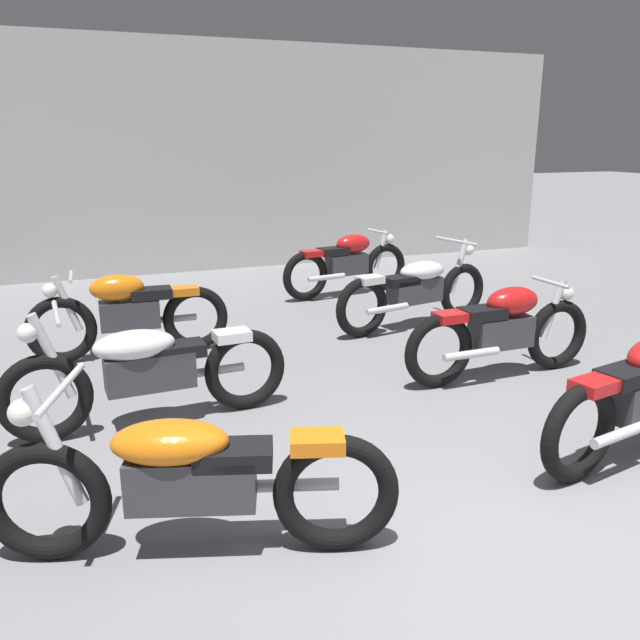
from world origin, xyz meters
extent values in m
plane|color=gray|center=(0.00, 0.00, 0.00)|extent=(60.00, 60.00, 0.00)
cube|color=#B2B2AD|center=(0.00, 8.53, 1.80)|extent=(13.13, 0.24, 3.60)
torus|color=black|center=(-2.30, 1.12, 0.34)|extent=(0.67, 0.31, 0.67)
torus|color=black|center=(-0.87, 0.65, 0.34)|extent=(0.67, 0.31, 0.67)
cylinder|color=silver|center=(-2.22, 1.09, 0.65)|extent=(0.28, 0.15, 0.66)
cube|color=#38383D|center=(-1.59, 0.88, 0.44)|extent=(0.70, 0.44, 0.28)
ellipsoid|color=orange|center=(-1.68, 0.91, 0.66)|extent=(0.67, 0.49, 0.22)
cube|color=black|center=(-1.38, 0.81, 0.57)|extent=(0.46, 0.35, 0.10)
cube|color=orange|center=(-0.97, 0.68, 0.64)|extent=(0.33, 0.28, 0.08)
cylinder|color=silver|center=(-2.16, 1.07, 0.96)|extent=(0.25, 0.66, 0.04)
sphere|color=white|center=(-2.35, 1.14, 0.84)|extent=(0.14, 0.14, 0.14)
cylinder|color=silver|center=(-1.07, 0.85, 0.32)|extent=(0.54, 0.24, 0.07)
torus|color=black|center=(-2.32, 2.60, 0.34)|extent=(0.67, 0.14, 0.67)
torus|color=black|center=(-0.82, 2.66, 0.34)|extent=(0.67, 0.14, 0.67)
cylinder|color=silver|center=(-2.24, 2.60, 0.65)|extent=(0.28, 0.08, 0.66)
cube|color=#38383D|center=(-1.57, 2.63, 0.44)|extent=(0.67, 0.27, 0.28)
ellipsoid|color=white|center=(-1.67, 2.62, 0.66)|extent=(0.61, 0.35, 0.22)
cube|color=black|center=(-1.35, 2.64, 0.57)|extent=(0.41, 0.26, 0.10)
cube|color=white|center=(-0.92, 2.66, 0.64)|extent=(0.29, 0.21, 0.08)
cylinder|color=silver|center=(-2.18, 2.60, 0.96)|extent=(0.06, 0.68, 0.04)
sphere|color=white|center=(-2.38, 2.59, 0.84)|extent=(0.14, 0.14, 0.14)
cylinder|color=silver|center=(-1.08, 2.78, 0.32)|extent=(0.55, 0.09, 0.07)
torus|color=black|center=(-2.19, 4.38, 0.34)|extent=(0.67, 0.13, 0.67)
torus|color=black|center=(-0.89, 4.34, 0.34)|extent=(0.67, 0.13, 0.67)
cylinder|color=silver|center=(-2.11, 4.38, 0.59)|extent=(0.25, 0.08, 0.56)
cube|color=#38383D|center=(-1.54, 4.36, 0.44)|extent=(0.58, 0.26, 0.28)
ellipsoid|color=orange|center=(-1.64, 4.37, 0.72)|extent=(0.53, 0.30, 0.26)
cube|color=black|center=(-1.32, 4.35, 0.64)|extent=(0.41, 0.25, 0.10)
cube|color=orange|center=(-0.99, 4.34, 0.64)|extent=(0.29, 0.21, 0.08)
cylinder|color=silver|center=(-2.05, 4.38, 0.85)|extent=(0.05, 0.48, 0.04)
sphere|color=white|center=(-2.25, 4.39, 0.73)|extent=(0.14, 0.14, 0.14)
cylinder|color=silver|center=(-1.14, 4.48, 0.32)|extent=(0.55, 0.09, 0.07)
torus|color=black|center=(0.85, 0.75, 0.34)|extent=(0.68, 0.23, 0.67)
cube|color=black|center=(1.27, 0.83, 0.64)|extent=(0.44, 0.31, 0.10)
cube|color=red|center=(0.95, 0.77, 0.64)|extent=(0.31, 0.25, 0.08)
cylinder|color=silver|center=(1.12, 0.67, 0.32)|extent=(0.55, 0.17, 0.07)
torus|color=black|center=(2.18, 2.51, 0.34)|extent=(0.67, 0.11, 0.67)
torus|color=black|center=(0.88, 2.50, 0.34)|extent=(0.67, 0.11, 0.67)
cylinder|color=silver|center=(2.10, 2.51, 0.59)|extent=(0.24, 0.07, 0.56)
cube|color=#38383D|center=(1.53, 2.50, 0.44)|extent=(0.57, 0.24, 0.28)
ellipsoid|color=red|center=(1.63, 2.50, 0.72)|extent=(0.52, 0.28, 0.26)
cube|color=black|center=(1.31, 2.50, 0.64)|extent=(0.40, 0.24, 0.10)
cube|color=red|center=(0.98, 2.50, 0.64)|extent=(0.28, 0.20, 0.08)
cylinder|color=silver|center=(2.04, 2.51, 0.85)|extent=(0.04, 0.48, 0.04)
sphere|color=white|center=(2.24, 2.51, 0.73)|extent=(0.14, 0.14, 0.14)
cylinder|color=silver|center=(1.13, 2.37, 0.32)|extent=(0.55, 0.07, 0.07)
torus|color=black|center=(2.36, 4.38, 0.34)|extent=(0.68, 0.23, 0.67)
torus|color=black|center=(0.89, 4.10, 0.34)|extent=(0.68, 0.23, 0.67)
cylinder|color=silver|center=(2.28, 4.37, 0.65)|extent=(0.28, 0.12, 0.66)
cube|color=#38383D|center=(1.63, 4.24, 0.44)|extent=(0.69, 0.36, 0.28)
ellipsoid|color=white|center=(1.72, 4.26, 0.66)|extent=(0.65, 0.43, 0.22)
cube|color=black|center=(1.41, 4.20, 0.57)|extent=(0.44, 0.31, 0.10)
cube|color=white|center=(0.99, 4.12, 0.64)|extent=(0.31, 0.25, 0.08)
cylinder|color=silver|center=(2.23, 4.36, 0.96)|extent=(0.16, 0.67, 0.04)
sphere|color=white|center=(2.42, 4.40, 0.84)|extent=(0.14, 0.14, 0.14)
cylinder|color=silver|center=(1.16, 4.02, 0.32)|extent=(0.55, 0.17, 0.07)
torus|color=black|center=(2.18, 6.07, 0.34)|extent=(0.68, 0.20, 0.67)
torus|color=black|center=(0.89, 5.89, 0.34)|extent=(0.68, 0.20, 0.67)
cylinder|color=silver|center=(2.10, 6.06, 0.59)|extent=(0.25, 0.10, 0.56)
cube|color=#38383D|center=(1.53, 5.98, 0.44)|extent=(0.60, 0.32, 0.28)
ellipsoid|color=red|center=(1.63, 6.00, 0.72)|extent=(0.55, 0.35, 0.26)
cube|color=black|center=(1.32, 5.95, 0.64)|extent=(0.43, 0.29, 0.10)
cube|color=red|center=(0.99, 5.91, 0.64)|extent=(0.31, 0.24, 0.08)
cylinder|color=silver|center=(2.04, 6.05, 0.85)|extent=(0.10, 0.48, 0.04)
sphere|color=white|center=(2.24, 6.08, 0.73)|extent=(0.14, 0.14, 0.14)
cylinder|color=silver|center=(1.16, 5.80, 0.32)|extent=(0.55, 0.15, 0.07)
camera|label=1|loc=(-2.08, -2.18, 2.15)|focal=36.70mm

